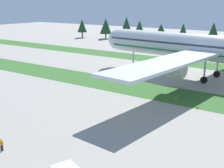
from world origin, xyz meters
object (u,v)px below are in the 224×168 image
Objects in this scene: ground_crew_loader at (1,144)px; taxiway_marker_1 at (176,98)px; airliner at (204,48)px; taxiway_marker_0 at (197,107)px.

ground_crew_loader is 35.83m from taxiway_marker_1.
airliner reaches higher than taxiway_marker_0.
airliner is at bearing 94.50° from taxiway_marker_1.
ground_crew_loader is at bearing -106.48° from taxiway_marker_1.
ground_crew_loader reaches higher than taxiway_marker_0.
ground_crew_loader is 3.56× the size of taxiway_marker_0.
airliner is at bearing -122.05° from ground_crew_loader.
ground_crew_loader is (-8.58, -54.40, -7.20)m from airliner.
airliner is 44.19× the size of ground_crew_loader.
taxiway_marker_1 is (1.58, -20.05, -7.85)m from airliner.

